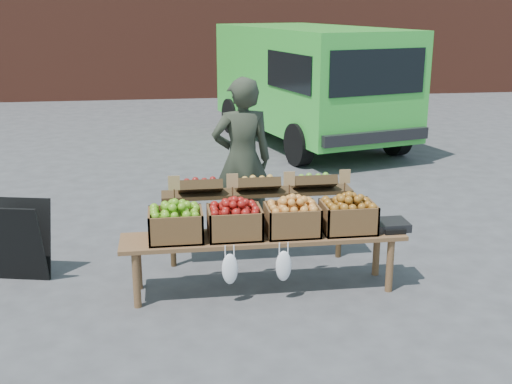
{
  "coord_description": "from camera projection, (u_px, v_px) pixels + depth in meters",
  "views": [
    {
      "loc": [
        -0.43,
        -5.74,
        2.7
      ],
      "look_at": [
        0.45,
        0.42,
        0.85
      ],
      "focal_mm": 45.0,
      "sensor_mm": 36.0,
      "label": 1
    }
  ],
  "objects": [
    {
      "name": "crate_golden_apples",
      "position": [
        176.0,
        225.0,
        5.94
      ],
      "size": [
        0.5,
        0.4,
        0.28
      ],
      "primitive_type": null,
      "color": "#437D0E",
      "rests_on": "display_bench"
    },
    {
      "name": "crate_russet_pears",
      "position": [
        235.0,
        222.0,
        6.02
      ],
      "size": [
        0.5,
        0.4,
        0.28
      ],
      "primitive_type": null,
      "color": "#6D0E03",
      "rests_on": "display_bench"
    },
    {
      "name": "crate_green_apples",
      "position": [
        348.0,
        217.0,
        6.17
      ],
      "size": [
        0.5,
        0.4,
        0.28
      ],
      "primitive_type": null,
      "color": "#8B5010",
      "rests_on": "display_bench"
    },
    {
      "name": "delivery_van",
      "position": [
        309.0,
        86.0,
        12.46
      ],
      "size": [
        3.52,
        5.44,
        2.25
      ],
      "primitive_type": null,
      "rotation": [
        0.0,
        0.0,
        0.26
      ],
      "color": "green",
      "rests_on": "ground"
    },
    {
      "name": "back_table",
      "position": [
        257.0,
        216.0,
        6.8
      ],
      "size": [
        2.1,
        0.44,
        1.04
      ],
      "primitive_type": null,
      "color": "#3D2B17",
      "rests_on": "ground"
    },
    {
      "name": "chalkboard_sign",
      "position": [
        20.0,
        241.0,
        6.39
      ],
      "size": [
        0.6,
        0.42,
        0.82
      ],
      "primitive_type": null,
      "rotation": [
        0.0,
        0.0,
        -0.23
      ],
      "color": "black",
      "rests_on": "ground"
    },
    {
      "name": "display_bench",
      "position": [
        263.0,
        263.0,
        6.18
      ],
      "size": [
        2.7,
        0.56,
        0.57
      ],
      "primitive_type": null,
      "color": "brown",
      "rests_on": "ground"
    },
    {
      "name": "crate_red_apples",
      "position": [
        292.0,
        220.0,
        6.09
      ],
      "size": [
        0.5,
        0.4,
        0.28
      ],
      "primitive_type": null,
      "color": "gold",
      "rests_on": "display_bench"
    },
    {
      "name": "weighing_scale",
      "position": [
        390.0,
        225.0,
        6.25
      ],
      "size": [
        0.34,
        0.3,
        0.08
      ],
      "primitive_type": "cube",
      "color": "black",
      "rests_on": "display_bench"
    },
    {
      "name": "ground",
      "position": [
        216.0,
        289.0,
        6.28
      ],
      "size": [
        80.0,
        80.0,
        0.0
      ],
      "primitive_type": "plane",
      "color": "#464648"
    },
    {
      "name": "vendor",
      "position": [
        242.0,
        160.0,
        7.35
      ],
      "size": [
        0.73,
        0.51,
        1.91
      ],
      "primitive_type": "imported",
      "rotation": [
        0.0,
        0.0,
        3.21
      ],
      "color": "#2D3326",
      "rests_on": "ground"
    }
  ]
}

